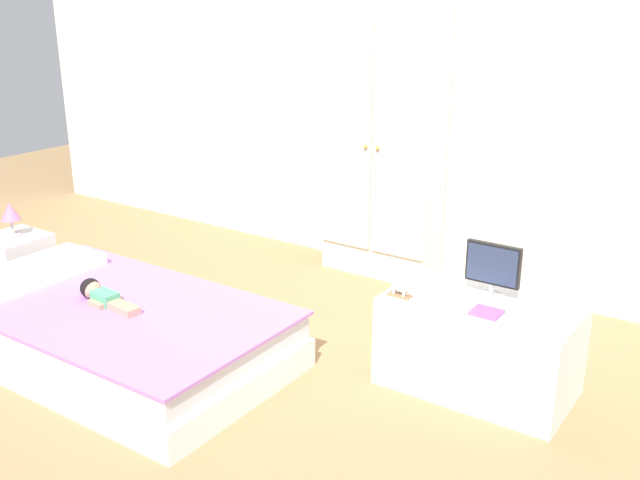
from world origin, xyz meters
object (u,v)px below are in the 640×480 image
(bed, at_px, (118,332))
(wardrobe, at_px, (383,143))
(tv_stand, at_px, (479,346))
(book_purple, at_px, (487,312))
(rocking_horse_toy, at_px, (402,284))
(tv_monitor, at_px, (493,267))
(doll, at_px, (100,294))
(nightstand, at_px, (18,266))
(table_lamp, at_px, (10,213))

(bed, height_order, wardrobe, wardrobe)
(wardrobe, distance_m, tv_stand, 1.55)
(book_purple, bearing_deg, rocking_horse_toy, -173.62)
(wardrobe, height_order, book_purple, wardrobe)
(tv_stand, bearing_deg, tv_monitor, 86.17)
(doll, distance_m, nightstand, 1.02)
(table_lamp, relative_size, rocking_horse_toy, 1.54)
(nightstand, relative_size, table_lamp, 1.85)
(bed, bearing_deg, wardrobe, 74.50)
(table_lamp, height_order, tv_monitor, tv_monitor)
(wardrobe, bearing_deg, tv_stand, -42.53)
(bed, distance_m, tv_stand, 1.68)
(doll, distance_m, table_lamp, 1.02)
(bed, bearing_deg, rocking_horse_toy, 25.24)
(bed, relative_size, table_lamp, 8.35)
(tv_stand, bearing_deg, wardrobe, 137.47)
(wardrobe, bearing_deg, bed, -105.50)
(table_lamp, xyz_separation_m, wardrobe, (1.54, 1.48, 0.33))
(wardrobe, bearing_deg, rocking_horse_toy, -56.31)
(wardrobe, relative_size, tv_monitor, 6.73)
(nightstand, bearing_deg, wardrobe, 43.83)
(nightstand, relative_size, book_purple, 3.03)
(book_purple, bearing_deg, doll, -159.56)
(doll, xyz_separation_m, table_lamp, (-0.98, 0.21, 0.18))
(nightstand, distance_m, tv_monitor, 2.69)
(book_purple, bearing_deg, nightstand, -171.24)
(table_lamp, bearing_deg, bed, -10.63)
(bed, bearing_deg, nightstand, 169.37)
(tv_stand, xyz_separation_m, book_purple, (0.06, -0.10, 0.21))
(nightstand, distance_m, book_purple, 2.69)
(nightstand, distance_m, tv_stand, 2.64)
(rocking_horse_toy, relative_size, book_purple, 1.07)
(bed, relative_size, book_purple, 13.68)
(nightstand, bearing_deg, rocking_horse_toy, 9.15)
(tv_stand, bearing_deg, rocking_horse_toy, -155.25)
(doll, distance_m, book_purple, 1.78)
(doll, xyz_separation_m, book_purple, (1.67, 0.62, 0.10))
(doll, relative_size, nightstand, 1.09)
(bed, height_order, nightstand, nightstand)
(wardrobe, xyz_separation_m, book_purple, (1.11, -1.07, -0.40))
(doll, xyz_separation_m, rocking_horse_toy, (1.29, 0.58, 0.16))
(table_lamp, height_order, wardrobe, wardrobe)
(doll, relative_size, wardrobe, 0.24)
(wardrobe, bearing_deg, doll, -108.16)
(wardrobe, xyz_separation_m, tv_stand, (1.05, -0.96, -0.61))
(bed, height_order, tv_monitor, tv_monitor)
(bed, relative_size, tv_stand, 2.01)
(doll, relative_size, table_lamp, 2.01)
(bed, relative_size, doll, 4.14)
(table_lamp, bearing_deg, doll, -12.21)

